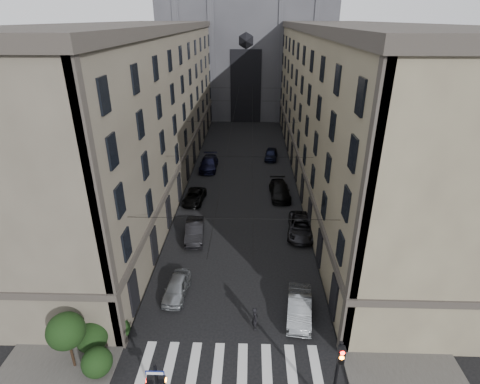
# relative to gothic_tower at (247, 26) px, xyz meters

# --- Properties ---
(sidewalk_left) EXTENTS (7.00, 80.00, 0.15)m
(sidewalk_left) POSITION_rel_gothic_tower_xyz_m (-10.50, -38.96, -17.72)
(sidewalk_left) COLOR #383533
(sidewalk_left) RESTS_ON ground
(sidewalk_right) EXTENTS (7.00, 80.00, 0.15)m
(sidewalk_right) POSITION_rel_gothic_tower_xyz_m (10.50, -38.96, -17.72)
(sidewalk_right) COLOR #383533
(sidewalk_right) RESTS_ON ground
(zebra_crossing) EXTENTS (11.00, 3.20, 0.01)m
(zebra_crossing) POSITION_rel_gothic_tower_xyz_m (0.00, -69.96, -17.79)
(zebra_crossing) COLOR beige
(zebra_crossing) RESTS_ON ground
(building_left) EXTENTS (13.60, 60.60, 18.85)m
(building_left) POSITION_rel_gothic_tower_xyz_m (-13.44, -38.96, -8.45)
(building_left) COLOR #514A3E
(building_left) RESTS_ON ground
(building_right) EXTENTS (13.60, 60.60, 18.85)m
(building_right) POSITION_rel_gothic_tower_xyz_m (13.44, -38.96, -8.45)
(building_right) COLOR brown
(building_right) RESTS_ON ground
(gothic_tower) EXTENTS (35.00, 23.00, 58.00)m
(gothic_tower) POSITION_rel_gothic_tower_xyz_m (0.00, 0.00, 0.00)
(gothic_tower) COLOR #2D2D33
(gothic_tower) RESTS_ON ground
(traffic_light_right) EXTENTS (0.34, 0.50, 5.20)m
(traffic_light_right) POSITION_rel_gothic_tower_xyz_m (5.60, -73.04, -14.51)
(traffic_light_right) COLOR black
(traffic_light_right) RESTS_ON ground
(shrub_cluster) EXTENTS (3.90, 4.40, 3.90)m
(shrub_cluster) POSITION_rel_gothic_tower_xyz_m (-8.72, -69.95, -16.00)
(shrub_cluster) COLOR black
(shrub_cluster) RESTS_ON sidewalk_left
(tram_wires) EXTENTS (14.00, 60.00, 0.43)m
(tram_wires) POSITION_rel_gothic_tower_xyz_m (0.00, -39.33, -10.55)
(tram_wires) COLOR black
(tram_wires) RESTS_ON ground
(car_left_near) EXTENTS (1.91, 4.19, 1.39)m
(car_left_near) POSITION_rel_gothic_tower_xyz_m (-4.45, -63.70, -17.10)
(car_left_near) COLOR gray
(car_left_near) RESTS_ON ground
(car_left_midnear) EXTENTS (2.07, 4.94, 1.59)m
(car_left_midnear) POSITION_rel_gothic_tower_xyz_m (-4.20, -55.51, -17.00)
(car_left_midnear) COLOR black
(car_left_midnear) RESTS_ON ground
(car_left_midfar) EXTENTS (2.54, 4.82, 1.29)m
(car_left_midfar) POSITION_rel_gothic_tower_xyz_m (-5.35, -47.66, -17.15)
(car_left_midfar) COLOR black
(car_left_midfar) RESTS_ON ground
(car_left_far) EXTENTS (2.35, 5.70, 1.65)m
(car_left_far) POSITION_rel_gothic_tower_xyz_m (-4.76, -37.23, -16.97)
(car_left_far) COLOR black
(car_left_far) RESTS_ON ground
(car_right_near) EXTENTS (2.19, 4.88, 1.56)m
(car_right_near) POSITION_rel_gothic_tower_xyz_m (4.69, -65.68, -17.02)
(car_right_near) COLOR slate
(car_right_near) RESTS_ON ground
(car_right_midnear) EXTENTS (3.25, 5.95, 1.58)m
(car_right_midnear) POSITION_rel_gothic_tower_xyz_m (6.19, -54.35, -17.01)
(car_right_midnear) COLOR black
(car_right_midnear) RESTS_ON ground
(car_right_midfar) EXTENTS (2.52, 5.63, 1.60)m
(car_right_midfar) POSITION_rel_gothic_tower_xyz_m (4.62, -45.96, -17.00)
(car_right_midfar) COLOR black
(car_right_midfar) RESTS_ON ground
(car_right_far) EXTENTS (2.28, 4.62, 1.51)m
(car_right_far) POSITION_rel_gothic_tower_xyz_m (4.20, -32.81, -17.04)
(car_right_far) COLOR black
(car_right_far) RESTS_ON ground
(pedestrian) EXTENTS (0.51, 0.70, 1.76)m
(pedestrian) POSITION_rel_gothic_tower_xyz_m (1.53, -66.96, -16.92)
(pedestrian) COLOR black
(pedestrian) RESTS_ON ground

